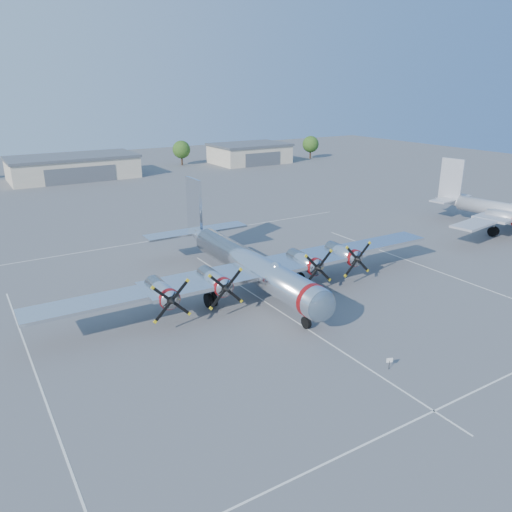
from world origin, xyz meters
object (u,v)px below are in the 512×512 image
hangar_center (73,167)px  main_bomber_b29 (247,289)px  tree_far_east (311,144)px  twin_engine_east (499,228)px  hangar_east (250,153)px  tree_east (181,150)px  info_placard (389,361)px

hangar_center → main_bomber_b29: hangar_center is taller
hangar_center → main_bomber_b29: (0.15, -79.18, -2.71)m
tree_far_east → main_bomber_b29: 102.88m
twin_engine_east → hangar_east: bearing=79.6°
hangar_center → twin_engine_east: hangar_center is taller
hangar_east → tree_far_east: (20.00, -1.96, 1.51)m
tree_east → twin_engine_east: tree_east is taller
hangar_east → info_placard: (-46.72, -98.61, -2.03)m
tree_east → tree_far_east: bearing=-11.9°
hangar_center → hangar_east: (48.00, 0.00, 0.00)m
tree_east → hangar_center: bearing=-168.6°
main_bomber_b29 → info_placard: 19.48m
tree_far_east → hangar_center: bearing=178.3°
hangar_east → tree_east: size_ratio=3.10×
tree_far_east → twin_engine_east: size_ratio=0.22×
main_bomber_b29 → info_placard: size_ratio=46.50×
hangar_center → tree_far_east: (68.00, -1.96, 1.51)m
info_placard → tree_far_east: bearing=77.9°
tree_far_east → info_placard: 117.49m
main_bomber_b29 → hangar_east: bearing=59.6°
hangar_east → tree_far_east: tree_far_east is taller
twin_engine_east → info_placard: 48.25m
tree_east → info_placard: 108.57m
hangar_center → twin_engine_east: 90.91m
tree_east → hangar_east: bearing=-18.5°
tree_far_east → main_bomber_b29: size_ratio=0.15×
hangar_east → main_bomber_b29: 92.56m
hangar_center → main_bomber_b29: size_ratio=0.63×
main_bomber_b29 → twin_engine_east: size_ratio=1.47×
twin_engine_east → info_placard: bearing=-164.2°
twin_engine_east → info_placard: (-43.99, -19.81, 0.68)m
hangar_east → tree_east: 19.04m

